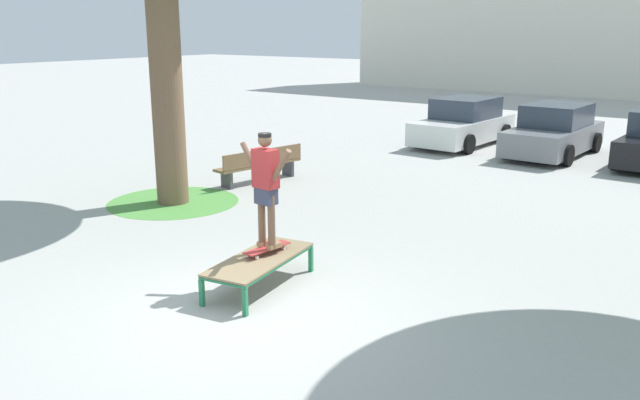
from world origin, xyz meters
TOP-DOWN VIEW (x-y plane):
  - ground_plane at (0.00, 0.00)m, footprint 120.00×120.00m
  - skate_box at (-0.37, 0.80)m, footprint 1.03×1.99m
  - skateboard at (-0.40, 1.01)m, footprint 0.27×0.82m
  - skater at (-0.40, 1.01)m, footprint 1.00×0.31m
  - grass_patch_near_left at (-5.06, 3.38)m, footprint 2.82×2.82m
  - car_white at (-2.90, 13.72)m, footprint 2.10×4.29m
  - car_grey at (-0.01, 13.60)m, footprint 2.05×4.26m
  - park_bench at (-4.77, 5.93)m, footprint 0.85×2.44m

SIDE VIEW (x-z plane):
  - ground_plane at x=0.00m, z-range 0.00..0.00m
  - grass_patch_near_left at x=-5.06m, z-range 0.00..0.01m
  - skate_box at x=-0.37m, z-range 0.18..0.64m
  - park_bench at x=-4.77m, z-range 0.03..0.86m
  - skateboard at x=-0.40m, z-range 0.49..0.58m
  - car_white at x=-2.90m, z-range -0.06..1.44m
  - car_grey at x=-0.01m, z-range -0.06..1.44m
  - skater at x=-0.40m, z-range 0.68..2.38m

